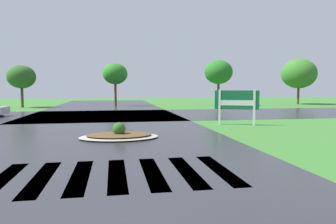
% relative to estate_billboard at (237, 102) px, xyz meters
% --- Properties ---
extents(asphalt_roadway, '(11.64, 80.00, 0.01)m').
position_rel_estate_billboard_xyz_m(asphalt_roadway, '(-7.91, -3.74, -1.35)').
color(asphalt_roadway, '#2B2B30').
rests_on(asphalt_roadway, ground).
extents(asphalt_cross_road, '(90.00, 10.48, 0.01)m').
position_rel_estate_billboard_xyz_m(asphalt_cross_road, '(-7.91, 7.71, -1.35)').
color(asphalt_cross_road, '#2B2B30').
rests_on(asphalt_cross_road, ground).
extents(crosswalk_stripes, '(7.65, 3.14, 0.01)m').
position_rel_estate_billboard_xyz_m(crosswalk_stripes, '(-7.91, -9.29, -1.35)').
color(crosswalk_stripes, white).
rests_on(crosswalk_stripes, ground).
extents(estate_billboard, '(2.38, 1.01, 2.06)m').
position_rel_estate_billboard_xyz_m(estate_billboard, '(0.00, 0.00, 0.00)').
color(estate_billboard, white).
rests_on(estate_billboard, ground).
extents(median_island, '(3.40, 2.28, 0.68)m').
position_rel_estate_billboard_xyz_m(median_island, '(-6.84, -3.59, -1.23)').
color(median_island, '#9E9B93').
rests_on(median_island, ground).
extents(background_treeline, '(49.10, 5.48, 5.83)m').
position_rel_estate_billboard_xyz_m(background_treeline, '(-2.64, 19.31, 2.33)').
color(background_treeline, '#4C3823').
rests_on(background_treeline, ground).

